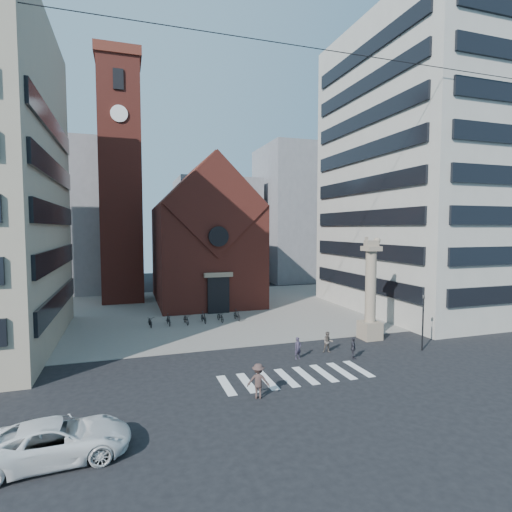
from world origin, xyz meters
The scene contains 22 objects.
ground centered at (0.00, 0.00, 0.00)m, with size 120.00×120.00×0.00m, color black.
piazza centered at (0.00, 19.00, 0.03)m, with size 46.00×30.00×0.05m, color gray.
zebra_crossing centered at (0.55, -3.00, 0.01)m, with size 10.20×3.20×0.01m, color white, non-canonical shape.
church centered at (0.00, 25.04, 7.98)m, with size 12.00×16.65×18.00m.
campanile centered at (-10.00, 28.00, 15.74)m, with size 5.50×5.50×31.20m.
building_right centered at (24.00, 12.00, 16.00)m, with size 18.00×22.00×32.00m, color #B2AEA1.
bg_block_left centered at (-20.00, 40.00, 11.00)m, with size 16.00×14.00×22.00m, color gray.
bg_block_mid centered at (6.00, 45.00, 9.00)m, with size 14.00×12.00×18.00m, color gray.
bg_block_right centered at (22.00, 42.00, 12.00)m, with size 16.00×14.00×24.00m, color gray.
lion_column centered at (10.01, 3.00, 3.46)m, with size 1.63×1.60×8.68m.
traffic_light centered at (12.00, -1.00, 2.29)m, with size 0.13×0.16×4.30m.
white_car centered at (-12.40, -8.36, 0.81)m, with size 2.68×5.82×1.62m, color white.
pedestrian_0 centered at (2.06, 0.11, 0.79)m, with size 0.58×0.38×1.58m, color #362E40.
pedestrian_1 centered at (4.84, 0.79, 0.79)m, with size 0.77×0.60×1.58m, color #5D524B.
pedestrian_2 centered at (5.87, -1.09, 0.77)m, with size 0.91×0.38×1.55m, color #292830.
pedestrian_3 centered at (-2.73, -5.28, 0.97)m, with size 1.25×0.72×1.94m, color #45322E.
scooter_0 centered at (-7.52, 12.94, 0.54)m, with size 0.66×1.88×0.99m, color black.
scooter_1 centered at (-5.81, 12.94, 0.60)m, with size 0.52×1.83×1.10m, color black.
scooter_2 centered at (-4.10, 12.94, 0.54)m, with size 0.66×1.88×0.99m, color black.
scooter_3 centered at (-2.39, 12.94, 0.60)m, with size 0.52×1.83×1.10m, color black.
scooter_4 centered at (-0.68, 12.94, 0.54)m, with size 0.66×1.88×0.99m, color black.
scooter_5 centered at (1.02, 12.94, 0.60)m, with size 0.52×1.83×1.10m, color black.
Camera 1 is at (-9.52, -25.69, 9.40)m, focal length 28.00 mm.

